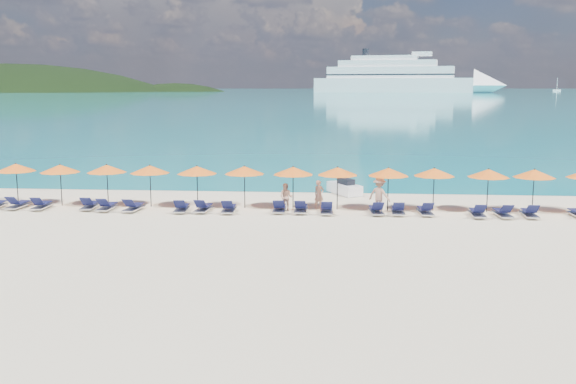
{
  "coord_description": "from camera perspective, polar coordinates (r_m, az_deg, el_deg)",
  "views": [
    {
      "loc": [
        2.54,
        -28.2,
        6.46
      ],
      "look_at": [
        0.0,
        3.0,
        1.2
      ],
      "focal_mm": 40.0,
      "sensor_mm": 36.0,
      "label": 1
    }
  ],
  "objects": [
    {
      "name": "jetski",
      "position": [
        38.28,
        5.05,
        0.37
      ],
      "size": [
        2.17,
        2.79,
        0.94
      ],
      "rotation": [
        0.0,
        0.0,
        0.52
      ],
      "color": "white",
      "rests_on": "ground"
    },
    {
      "name": "lounger_1",
      "position": [
        36.61,
        -22.87,
        -1.01
      ],
      "size": [
        0.71,
        1.73,
        0.66
      ],
      "rotation": [
        0.0,
        0.0,
        -0.06
      ],
      "color": "silver",
      "rests_on": "ground"
    },
    {
      "name": "lounger_17",
      "position": [
        33.68,
        20.68,
        -1.74
      ],
      "size": [
        0.68,
        1.72,
        0.66
      ],
      "rotation": [
        0.0,
        0.0,
        -0.03
      ],
      "color": "silver",
      "rests_on": "ground"
    },
    {
      "name": "lounger_13",
      "position": [
        32.67,
        9.74,
        -1.58
      ],
      "size": [
        0.66,
        1.71,
        0.66
      ],
      "rotation": [
        0.0,
        0.0,
        -0.02
      ],
      "color": "silver",
      "rests_on": "ground"
    },
    {
      "name": "umbrella_5",
      "position": [
        33.74,
        -3.9,
        1.95
      ],
      "size": [
        2.1,
        2.1,
        2.28
      ],
      "color": "black",
      "rests_on": "ground"
    },
    {
      "name": "beachgoer_c",
      "position": [
        32.99,
        8.13,
        -0.24
      ],
      "size": [
        1.29,
        1.06,
        1.82
      ],
      "primitive_type": "imported",
      "rotation": [
        0.0,
        0.0,
        2.62
      ],
      "color": "tan",
      "rests_on": "ground"
    },
    {
      "name": "sea",
      "position": [
        688.24,
        4.5,
        8.97
      ],
      "size": [
        1600.0,
        1300.0,
        0.01
      ],
      "primitive_type": "cube",
      "color": "#1FA9B2",
      "rests_on": "ground"
    },
    {
      "name": "umbrella_4",
      "position": [
        34.07,
        -8.1,
        1.95
      ],
      "size": [
        2.1,
        2.1,
        2.28
      ],
      "color": "black",
      "rests_on": "ground"
    },
    {
      "name": "umbrella_3",
      "position": [
        34.79,
        -12.18,
        1.99
      ],
      "size": [
        2.1,
        2.1,
        2.28
      ],
      "color": "black",
      "rests_on": "ground"
    },
    {
      "name": "umbrella_1",
      "position": [
        36.42,
        -19.61,
        1.98
      ],
      "size": [
        2.1,
        2.1,
        2.28
      ],
      "color": "black",
      "rests_on": "ground"
    },
    {
      "name": "lounger_15",
      "position": [
        32.94,
        16.49,
        -1.75
      ],
      "size": [
        0.63,
        1.7,
        0.66
      ],
      "rotation": [
        0.0,
        0.0,
        -0.01
      ],
      "color": "silver",
      "rests_on": "ground"
    },
    {
      "name": "sailboat_far",
      "position": [
        655.21,
        22.78,
        8.36
      ],
      "size": [
        6.86,
        2.29,
        12.57
      ],
      "color": "white",
      "rests_on": "ground"
    },
    {
      "name": "lounger_11",
      "position": [
        32.43,
        3.44,
        -1.54
      ],
      "size": [
        0.7,
        1.73,
        0.66
      ],
      "rotation": [
        0.0,
        0.0,
        0.05
      ],
      "color": "silver",
      "rests_on": "ground"
    },
    {
      "name": "umbrella_10",
      "position": [
        34.06,
        17.39,
        1.6
      ],
      "size": [
        2.1,
        2.1,
        2.28
      ],
      "color": "black",
      "rests_on": "ground"
    },
    {
      "name": "lounger_16",
      "position": [
        33.26,
        18.56,
        -1.75
      ],
      "size": [
        0.75,
        1.74,
        0.66
      ],
      "rotation": [
        0.0,
        0.0,
        0.08
      ],
      "color": "silver",
      "rests_on": "ground"
    },
    {
      "name": "lounger_3",
      "position": [
        35.1,
        -17.22,
        -1.11
      ],
      "size": [
        0.77,
        1.75,
        0.66
      ],
      "rotation": [
        0.0,
        0.0,
        0.09
      ],
      "color": "silver",
      "rests_on": "ground"
    },
    {
      "name": "beachgoer_a",
      "position": [
        33.64,
        2.77,
        -0.23
      ],
      "size": [
        0.66,
        0.6,
        1.51
      ],
      "primitive_type": "imported",
      "rotation": [
        0.0,
        0.0,
        0.55
      ],
      "color": "tan",
      "rests_on": "ground"
    },
    {
      "name": "umbrella_7",
      "position": [
        33.35,
        4.43,
        1.85
      ],
      "size": [
        2.1,
        2.1,
        2.28
      ],
      "color": "black",
      "rests_on": "ground"
    },
    {
      "name": "headland_small",
      "position": [
        609.07,
        -9.91,
        5.5
      ],
      "size": [
        162.0,
        126.0,
        85.5
      ],
      "color": "black",
      "rests_on": "ground"
    },
    {
      "name": "lounger_14",
      "position": [
        32.83,
        12.1,
        -1.61
      ],
      "size": [
        0.73,
        1.74,
        0.66
      ],
      "rotation": [
        0.0,
        0.0,
        0.07
      ],
      "color": "silver",
      "rests_on": "ground"
    },
    {
      "name": "lounger_6",
      "position": [
        33.25,
        -9.43,
        -1.38
      ],
      "size": [
        0.73,
        1.74,
        0.66
      ],
      "rotation": [
        0.0,
        0.0,
        0.07
      ],
      "color": "silver",
      "rests_on": "ground"
    },
    {
      "name": "lounger_10",
      "position": [
        32.64,
        1.15,
        -1.46
      ],
      "size": [
        0.64,
        1.71,
        0.66
      ],
      "rotation": [
        0.0,
        0.0,
        -0.01
      ],
      "color": "silver",
      "rests_on": "ground"
    },
    {
      "name": "lounger_4",
      "position": [
        34.52,
        -15.79,
        -1.21
      ],
      "size": [
        0.66,
        1.71,
        0.66
      ],
      "rotation": [
        0.0,
        0.0,
        -0.02
      ],
      "color": "silver",
      "rests_on": "ground"
    },
    {
      "name": "umbrella_6",
      "position": [
        33.41,
        0.46,
        1.9
      ],
      "size": [
        2.1,
        2.1,
        2.28
      ],
      "color": "black",
      "rests_on": "ground"
    },
    {
      "name": "beachgoer_b",
      "position": [
        33.06,
        -0.18,
        -0.46
      ],
      "size": [
        0.77,
        0.55,
        1.43
      ],
      "primitive_type": "imported",
      "rotation": [
        0.0,
        0.0,
        -0.22
      ],
      "color": "tan",
      "rests_on": "ground"
    },
    {
      "name": "ground",
      "position": [
        29.04,
        -0.48,
        -3.31
      ],
      "size": [
        1400.0,
        1400.0,
        0.0
      ],
      "primitive_type": "plane",
      "color": "beige"
    },
    {
      "name": "lounger_2",
      "position": [
        35.95,
        -21.07,
        -1.08
      ],
      "size": [
        0.7,
        1.73,
        0.66
      ],
      "rotation": [
        0.0,
        0.0,
        0.05
      ],
      "color": "silver",
      "rests_on": "ground"
    },
    {
      "name": "umbrella_2",
      "position": [
        35.62,
        -15.81,
        2.01
      ],
      "size": [
        2.1,
        2.1,
        2.28
      ],
      "color": "black",
      "rests_on": "ground"
    },
    {
      "name": "umbrella_8",
      "position": [
        33.36,
        8.92,
        1.77
      ],
      "size": [
        2.1,
        2.1,
        2.28
      ],
      "color": "black",
      "rests_on": "ground"
    },
    {
      "name": "lounger_8",
      "position": [
        32.79,
        -5.28,
        -1.45
      ],
      "size": [
        0.67,
        1.72,
        0.66
      ],
      "rotation": [
        0.0,
        0.0,
        0.03
      ],
      "color": "silver",
      "rests_on": "ground"
    },
    {
      "name": "umbrella_11",
      "position": [
        34.72,
        21.05,
        1.55
      ],
      "size": [
        2.1,
        2.1,
        2.28
      ],
      "color": "black",
      "rests_on": "ground"
    },
    {
      "name": "umbrella_9",
      "position": [
        33.75,
        12.88,
        1.73
      ],
      "size": [
        2.1,
        2.1,
        2.28
      ],
      "color": "black",
      "rests_on": "ground"
    },
    {
      "name": "cruise_ship",
      "position": [
        532.01,
        10.75,
        9.86
      ],
      "size": [
        152.9,
        54.46,
        42.09
      ],
      "rotation": [
        0.0,
        0.0,
        -0.21
      ],
      "color": "white",
      "rests_on": "ground"
    },
    {
      "name": "lounger_7",
      "position": [
        33.12,
        -7.55,
        -1.38
      ],
      "size": [
        0.74,
        1.74,
        0.66
      ],
      "rotation": [
        0.0,
        0.0,
        -0.07
      ],
      "color": "silver",
      "rests_on": "ground"
    },
    {
      "name": "lounger_12",
      "position": [
        32.55,
        7.86,
        -1.58
      ],
      "size": [
        0.76,
        1.75,
        0.66
      ],
      "rotation": [
        0.0,
        0.0,
        0.09
      ],
      "color": "silver",
      "rests_on": "ground"
    },
    {
      "name": "lounger_5",
      "position": [
        33.99,
        -13.58,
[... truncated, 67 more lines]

